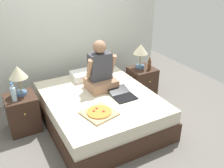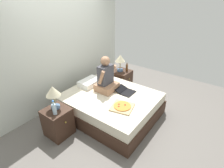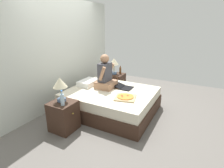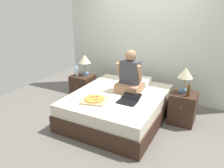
{
  "view_description": "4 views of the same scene",
  "coord_description": "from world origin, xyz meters",
  "px_view_note": "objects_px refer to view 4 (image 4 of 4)",
  "views": [
    {
      "loc": [
        -1.43,
        -2.98,
        2.34
      ],
      "look_at": [
        0.1,
        -0.19,
        0.75
      ],
      "focal_mm": 40.0,
      "sensor_mm": 36.0,
      "label": 1
    },
    {
      "loc": [
        -2.54,
        -1.91,
        2.46
      ],
      "look_at": [
        -0.01,
        -0.04,
        0.78
      ],
      "focal_mm": 28.0,
      "sensor_mm": 36.0,
      "label": 2
    },
    {
      "loc": [
        -3.21,
        -1.74,
        1.91
      ],
      "look_at": [
        -0.11,
        -0.08,
        0.7
      ],
      "focal_mm": 28.0,
      "sensor_mm": 36.0,
      "label": 3
    },
    {
      "loc": [
        1.6,
        -3.28,
        2.06
      ],
      "look_at": [
        -0.02,
        -0.21,
        0.76
      ],
      "focal_mm": 35.0,
      "sensor_mm": 36.0,
      "label": 4
    }
  ],
  "objects_px": {
    "lamp_on_right_nightstand": "(186,75)",
    "person_seated": "(130,77)",
    "bed": "(118,106)",
    "water_bottle": "(77,71)",
    "lamp_on_left_nightstand": "(85,60)",
    "pizza_box": "(94,100)",
    "beer_bottle": "(188,91)",
    "nightstand_left": "(83,87)",
    "laptop": "(129,100)",
    "nightstand_right": "(183,108)"
  },
  "relations": [
    {
      "from": "lamp_on_left_nightstand",
      "to": "lamp_on_right_nightstand",
      "type": "height_order",
      "value": "same"
    },
    {
      "from": "person_seated",
      "to": "bed",
      "type": "bearing_deg",
      "value": -120.2
    },
    {
      "from": "water_bottle",
      "to": "lamp_on_right_nightstand",
      "type": "relative_size",
      "value": 0.61
    },
    {
      "from": "bed",
      "to": "water_bottle",
      "type": "relative_size",
      "value": 6.94
    },
    {
      "from": "nightstand_right",
      "to": "laptop",
      "type": "height_order",
      "value": "laptop"
    },
    {
      "from": "water_bottle",
      "to": "laptop",
      "type": "xyz_separation_m",
      "value": [
        1.45,
        -0.53,
        -0.16
      ]
    },
    {
      "from": "nightstand_right",
      "to": "pizza_box",
      "type": "height_order",
      "value": "nightstand_right"
    },
    {
      "from": "bed",
      "to": "water_bottle",
      "type": "height_order",
      "value": "water_bottle"
    },
    {
      "from": "laptop",
      "to": "nightstand_right",
      "type": "bearing_deg",
      "value": 38.12
    },
    {
      "from": "bed",
      "to": "lamp_on_left_nightstand",
      "type": "relative_size",
      "value": 4.26
    },
    {
      "from": "nightstand_left",
      "to": "lamp_on_left_nightstand",
      "type": "height_order",
      "value": "lamp_on_left_nightstand"
    },
    {
      "from": "nightstand_left",
      "to": "person_seated",
      "type": "xyz_separation_m",
      "value": [
        1.21,
        -0.21,
        0.5
      ]
    },
    {
      "from": "lamp_on_left_nightstand",
      "to": "beer_bottle",
      "type": "xyz_separation_m",
      "value": [
        2.2,
        -0.15,
        -0.23
      ]
    },
    {
      "from": "bed",
      "to": "person_seated",
      "type": "relative_size",
      "value": 2.46
    },
    {
      "from": "lamp_on_right_nightstand",
      "to": "water_bottle",
      "type": "bearing_deg",
      "value": -176.39
    },
    {
      "from": "nightstand_right",
      "to": "person_seated",
      "type": "relative_size",
      "value": 0.72
    },
    {
      "from": "bed",
      "to": "laptop",
      "type": "distance_m",
      "value": 0.45
    },
    {
      "from": "nightstand_right",
      "to": "water_bottle",
      "type": "bearing_deg",
      "value": -177.71
    },
    {
      "from": "lamp_on_left_nightstand",
      "to": "laptop",
      "type": "xyz_separation_m",
      "value": [
        1.33,
        -0.67,
        -0.37
      ]
    },
    {
      "from": "lamp_on_left_nightstand",
      "to": "lamp_on_right_nightstand",
      "type": "relative_size",
      "value": 1.0
    },
    {
      "from": "nightstand_right",
      "to": "laptop",
      "type": "distance_m",
      "value": 1.04
    },
    {
      "from": "person_seated",
      "to": "pizza_box",
      "type": "distance_m",
      "value": 0.8
    },
    {
      "from": "nightstand_left",
      "to": "beer_bottle",
      "type": "relative_size",
      "value": 2.45
    },
    {
      "from": "beer_bottle",
      "to": "nightstand_left",
      "type": "bearing_deg",
      "value": 177.44
    },
    {
      "from": "nightstand_right",
      "to": "beer_bottle",
      "type": "relative_size",
      "value": 2.45
    },
    {
      "from": "person_seated",
      "to": "water_bottle",
      "type": "bearing_deg",
      "value": 174.63
    },
    {
      "from": "nightstand_left",
      "to": "water_bottle",
      "type": "xyz_separation_m",
      "value": [
        -0.08,
        -0.09,
        0.39
      ]
    },
    {
      "from": "nightstand_right",
      "to": "pizza_box",
      "type": "relative_size",
      "value": 1.17
    },
    {
      "from": "laptop",
      "to": "pizza_box",
      "type": "bearing_deg",
      "value": -154.01
    },
    {
      "from": "lamp_on_left_nightstand",
      "to": "laptop",
      "type": "height_order",
      "value": "lamp_on_left_nightstand"
    },
    {
      "from": "laptop",
      "to": "nightstand_left",
      "type": "bearing_deg",
      "value": 155.62
    },
    {
      "from": "water_bottle",
      "to": "pizza_box",
      "type": "distance_m",
      "value": 1.23
    },
    {
      "from": "bed",
      "to": "laptop",
      "type": "relative_size",
      "value": 4.62
    },
    {
      "from": "lamp_on_right_nightstand",
      "to": "person_seated",
      "type": "height_order",
      "value": "person_seated"
    },
    {
      "from": "nightstand_left",
      "to": "lamp_on_left_nightstand",
      "type": "bearing_deg",
      "value": 51.37
    },
    {
      "from": "bed",
      "to": "pizza_box",
      "type": "xyz_separation_m",
      "value": [
        -0.23,
        -0.45,
        0.27
      ]
    },
    {
      "from": "bed",
      "to": "nightstand_right",
      "type": "distance_m",
      "value": 1.16
    },
    {
      "from": "nightstand_left",
      "to": "water_bottle",
      "type": "height_order",
      "value": "water_bottle"
    },
    {
      "from": "nightstand_left",
      "to": "person_seated",
      "type": "bearing_deg",
      "value": -9.9
    },
    {
      "from": "water_bottle",
      "to": "pizza_box",
      "type": "bearing_deg",
      "value": -40.11
    },
    {
      "from": "nightstand_left",
      "to": "nightstand_right",
      "type": "relative_size",
      "value": 1.0
    },
    {
      "from": "pizza_box",
      "to": "nightstand_left",
      "type": "bearing_deg",
      "value": 134.24
    },
    {
      "from": "pizza_box",
      "to": "beer_bottle",
      "type": "bearing_deg",
      "value": 29.29
    },
    {
      "from": "lamp_on_right_nightstand",
      "to": "nightstand_left",
      "type": "bearing_deg",
      "value": -178.66
    },
    {
      "from": "water_bottle",
      "to": "laptop",
      "type": "relative_size",
      "value": 0.67
    },
    {
      "from": "person_seated",
      "to": "pizza_box",
      "type": "xyz_separation_m",
      "value": [
        -0.35,
        -0.67,
        -0.27
      ]
    },
    {
      "from": "bed",
      "to": "person_seated",
      "type": "xyz_separation_m",
      "value": [
        0.12,
        0.21,
        0.54
      ]
    },
    {
      "from": "lamp_on_left_nightstand",
      "to": "pizza_box",
      "type": "relative_size",
      "value": 0.93
    },
    {
      "from": "bed",
      "to": "nightstand_right",
      "type": "bearing_deg",
      "value": 21.41
    },
    {
      "from": "lamp_on_left_nightstand",
      "to": "water_bottle",
      "type": "distance_m",
      "value": 0.28
    }
  ]
}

